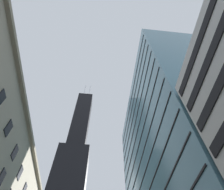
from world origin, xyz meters
TOP-DOWN VIEW (x-y plane):
  - glass_office_midrise at (20.91, 27.29)m, footprint 19.93×41.89m

SIDE VIEW (x-z plane):
  - glass_office_midrise at x=20.91m, z-range 0.00..56.29m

